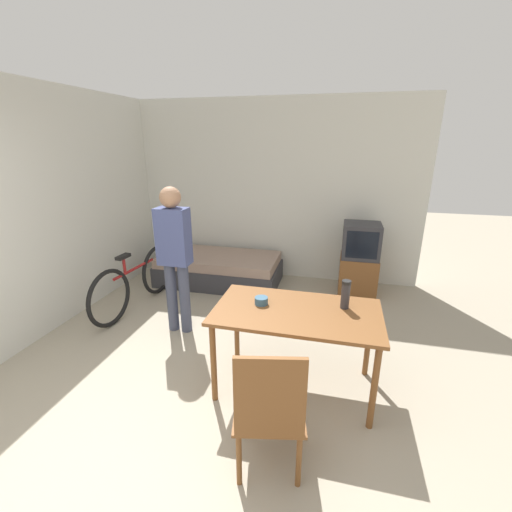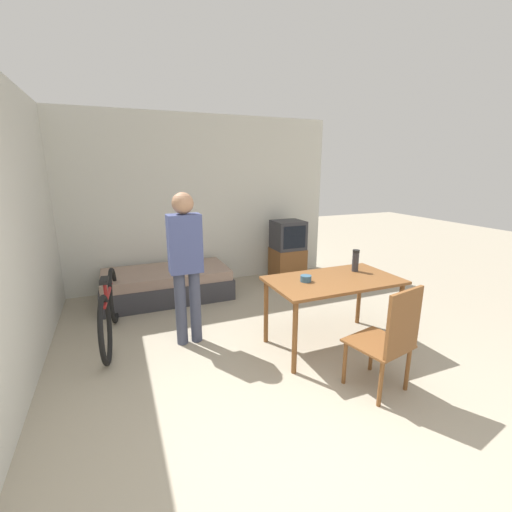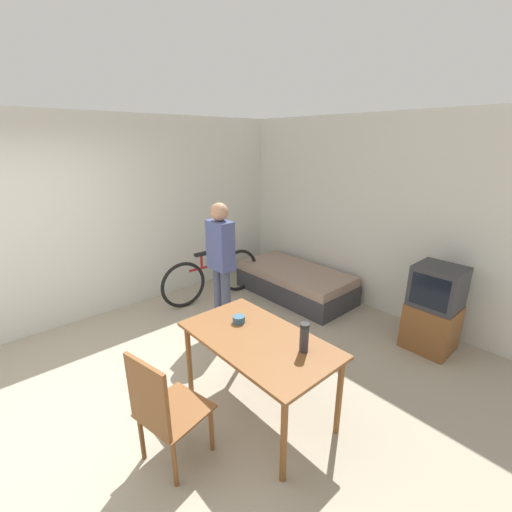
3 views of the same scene
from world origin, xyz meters
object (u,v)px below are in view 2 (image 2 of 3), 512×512
Objects in this scene: daybed at (167,284)px; mate_bowl at (306,278)px; bicycle at (110,310)px; dining_table at (333,287)px; person_standing at (186,259)px; tv at (288,251)px; wooden_chair at (390,337)px; thermos_flask at (356,259)px.

mate_bowl is (1.13, -2.05, 0.57)m from daybed.
bicycle is at bearing 152.15° from mate_bowl.
person_standing is (-1.42, 0.65, 0.29)m from dining_table.
tv is at bearing 66.78° from mate_bowl.
tv is 0.62× the size of person_standing.
wooden_chair reaches higher than daybed.
bicycle is (-2.22, 1.05, -0.32)m from dining_table.
mate_bowl reaches higher than bicycle.
person_standing is at bearing -142.85° from tv.
dining_table is (1.45, -2.09, 0.46)m from daybed.
bicycle is 1.08m from person_standing.
thermos_flask is 0.71m from mate_bowl.
wooden_chair is at bearing -41.76° from bicycle.
person_standing is at bearing 164.28° from thermos_flask.
daybed is 1.09× the size of bicycle.
thermos_flask reaches higher than wooden_chair.
tv is 2.58m from person_standing.
bicycle is at bearing 138.24° from wooden_chair.
daybed is 7.39× the size of thermos_flask.
bicycle is at bearing 153.49° from person_standing.
wooden_chair is 8.58× the size of mate_bowl.
person_standing is 1.87m from thermos_flask.
tv is 9.08× the size of mate_bowl.
thermos_flask reaches higher than daybed.
daybed is at bearing 115.19° from wooden_chair.
person_standing is 6.68× the size of thermos_flask.
person_standing is 1.27m from mate_bowl.
thermos_flask is at bearing 67.47° from wooden_chair.
daybed is 2.58m from dining_table.
mate_bowl is (1.90, -1.00, 0.43)m from bicycle.
thermos_flask reaches higher than dining_table.
bicycle is 1.01× the size of person_standing.
daybed is 1.78× the size of tv.
dining_table is 5.57× the size of thermos_flask.
tv is at bearing 2.48° from daybed.
bicycle is 2.19m from mate_bowl.
thermos_flask reaches higher than bicycle.
wooden_chair is 0.58× the size of bicycle.
person_standing reaches higher than wooden_chair.
person_standing reaches higher than mate_bowl.
wooden_chair is 1.18m from thermos_flask.
tv is 0.62× the size of bicycle.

